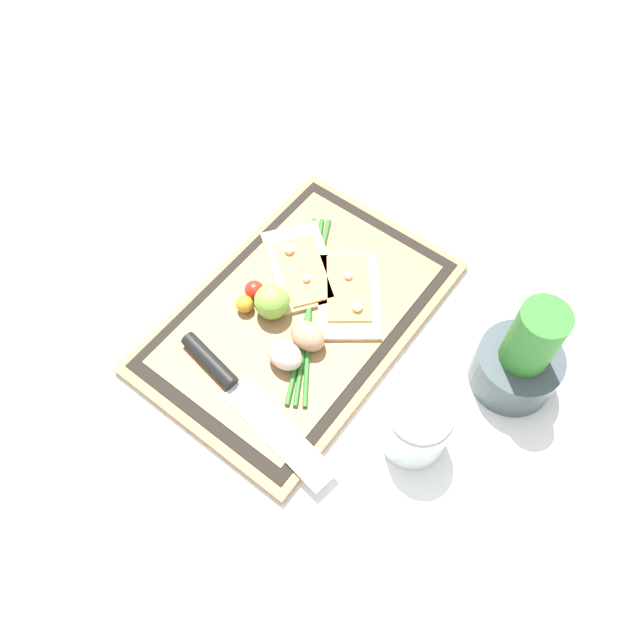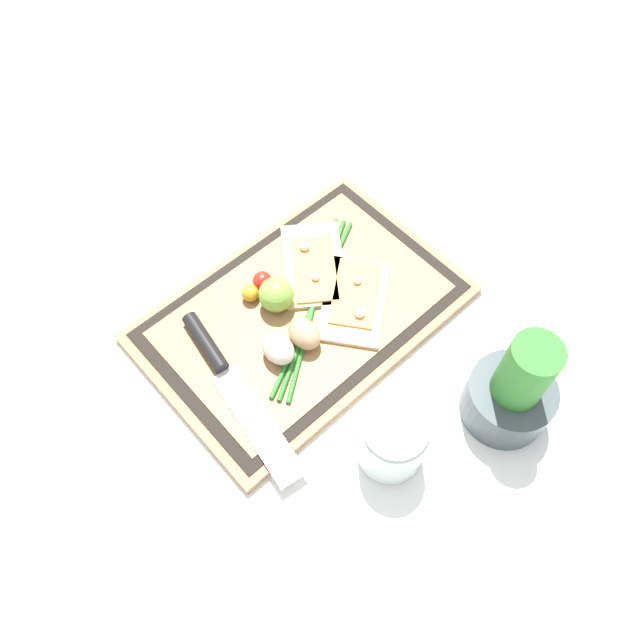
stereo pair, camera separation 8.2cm
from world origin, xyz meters
The scene contains 13 objects.
ground_plane centered at (0.00, 0.00, 0.00)m, with size 6.00×6.00×0.00m, color white.
cutting_board centered at (0.00, 0.00, 0.01)m, with size 0.46×0.31×0.02m.
pizza_slice_near centered at (-0.06, -0.05, 0.02)m, with size 0.17×0.18×0.02m.
pizza_slice_far centered at (-0.07, 0.04, 0.02)m, with size 0.17×0.16×0.02m.
knife centered at (0.15, 0.00, 0.03)m, with size 0.07×0.29×0.02m.
egg_brown centered at (0.03, 0.04, 0.04)m, with size 0.04×0.05×0.04m, color tan.
egg_pink centered at (0.08, 0.03, 0.04)m, with size 0.04×0.05×0.04m, color beige.
lime centered at (0.02, -0.03, 0.04)m, with size 0.05×0.05×0.05m, color #7FB742.
cherry_tomato_red centered at (0.02, -0.07, 0.03)m, with size 0.03×0.03×0.03m, color red.
cherry_tomato_yellow centered at (0.04, -0.07, 0.03)m, with size 0.03×0.03×0.03m, color gold.
scallion_bunch centered at (-0.02, 0.01, 0.02)m, with size 0.29×0.19×0.01m.
herb_pot centered at (-0.10, 0.30, 0.06)m, with size 0.12×0.12×0.18m.
sauce_jar centered at (0.06, 0.24, 0.04)m, with size 0.09×0.09×0.10m.
Camera 1 is at (0.36, 0.31, 0.81)m, focal length 35.00 mm.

